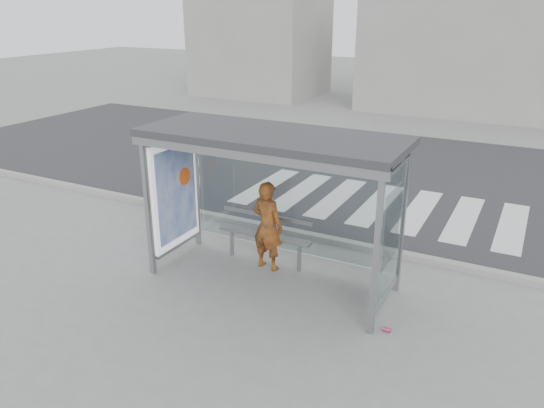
{
  "coord_description": "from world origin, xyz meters",
  "views": [
    {
      "loc": [
        3.75,
        -7.18,
        4.49
      ],
      "look_at": [
        -0.09,
        0.2,
        1.35
      ],
      "focal_mm": 35.0,
      "sensor_mm": 36.0,
      "label": 1
    }
  ],
  "objects_px": {
    "bus_shelter": "(253,167)",
    "bench": "(265,235)",
    "soda_can": "(387,330)",
    "person": "(267,226)"
  },
  "relations": [
    {
      "from": "soda_can",
      "to": "bench",
      "type": "bearing_deg",
      "value": 156.54
    },
    {
      "from": "person",
      "to": "soda_can",
      "type": "bearing_deg",
      "value": 165.48
    },
    {
      "from": "bus_shelter",
      "to": "soda_can",
      "type": "bearing_deg",
      "value": -13.56
    },
    {
      "from": "bench",
      "to": "soda_can",
      "type": "distance_m",
      "value": 2.92
    },
    {
      "from": "bench",
      "to": "soda_can",
      "type": "bearing_deg",
      "value": -23.46
    },
    {
      "from": "bus_shelter",
      "to": "bench",
      "type": "height_order",
      "value": "bus_shelter"
    },
    {
      "from": "person",
      "to": "bus_shelter",
      "type": "bearing_deg",
      "value": 84.67
    },
    {
      "from": "bus_shelter",
      "to": "soda_can",
      "type": "xyz_separation_m",
      "value": [
        2.57,
        -0.62,
        -1.95
      ]
    },
    {
      "from": "bus_shelter",
      "to": "bench",
      "type": "relative_size",
      "value": 2.35
    },
    {
      "from": "bus_shelter",
      "to": "person",
      "type": "relative_size",
      "value": 2.58
    }
  ]
}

